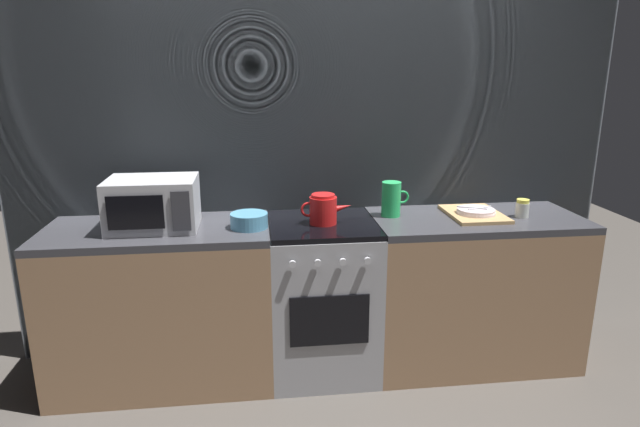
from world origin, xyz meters
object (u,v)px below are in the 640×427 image
object	(u,v)px
pitcher	(391,199)
kettle	(324,209)
microwave	(153,204)
mixing_bowl	(249,220)
dish_pile	(475,213)
spice_jar	(522,208)
stove_unit	(322,297)

from	to	relation	value
pitcher	kettle	bearing A→B (deg)	-165.12
microwave	mixing_bowl	size ratio (longest dim) A/B	2.30
microwave	dish_pile	bearing A→B (deg)	0.74
microwave	pitcher	size ratio (longest dim) A/B	2.30
microwave	spice_jar	size ratio (longest dim) A/B	4.38
pitcher	microwave	bearing A→B (deg)	-176.24
stove_unit	spice_jar	bearing A→B (deg)	-1.86
mixing_bowl	pitcher	distance (m)	0.83
stove_unit	microwave	world-z (taller)	microwave
mixing_bowl	microwave	bearing A→B (deg)	174.31
kettle	mixing_bowl	world-z (taller)	kettle
kettle	spice_jar	world-z (taller)	kettle
spice_jar	dish_pile	bearing A→B (deg)	168.05
kettle	dish_pile	distance (m)	0.89
dish_pile	microwave	bearing A→B (deg)	-179.26
kettle	pitcher	size ratio (longest dim) A/B	1.42
kettle	spice_jar	distance (m)	1.14
microwave	kettle	bearing A→B (deg)	-1.34
kettle	spice_jar	size ratio (longest dim) A/B	2.71
stove_unit	pitcher	xyz separation A→B (m)	(0.41, 0.08, 0.55)
stove_unit	kettle	bearing A→B (deg)	-79.91
stove_unit	mixing_bowl	xyz separation A→B (m)	(-0.40, -0.06, 0.49)
kettle	spice_jar	xyz separation A→B (m)	(1.14, -0.01, -0.03)
microwave	spice_jar	world-z (taller)	microwave
stove_unit	mixing_bowl	world-z (taller)	mixing_bowl
stove_unit	mixing_bowl	size ratio (longest dim) A/B	4.50
stove_unit	dish_pile	bearing A→B (deg)	1.13
stove_unit	pitcher	size ratio (longest dim) A/B	4.50
pitcher	spice_jar	world-z (taller)	pitcher
mixing_bowl	stove_unit	bearing A→B (deg)	7.85
dish_pile	mixing_bowl	bearing A→B (deg)	-176.76
pitcher	spice_jar	bearing A→B (deg)	-9.08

